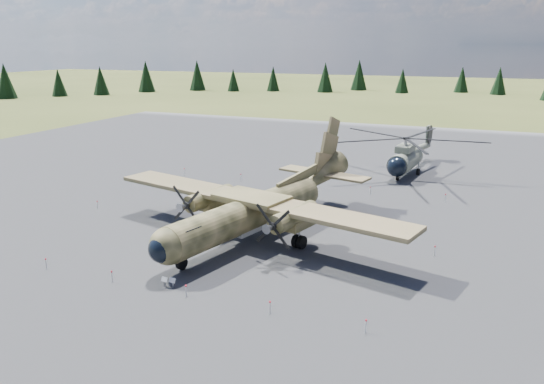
% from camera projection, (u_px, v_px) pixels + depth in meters
% --- Properties ---
extents(ground, '(500.00, 500.00, 0.00)m').
position_uv_depth(ground, '(245.00, 230.00, 47.86)').
color(ground, brown).
rests_on(ground, ground).
extents(apron, '(120.00, 120.00, 0.04)m').
position_uv_depth(apron, '(284.00, 200.00, 56.78)').
color(apron, slate).
rests_on(apron, ground).
extents(transport_plane, '(29.18, 26.13, 9.68)m').
position_uv_depth(transport_plane, '(259.00, 205.00, 45.78)').
color(transport_plane, '#39391F').
rests_on(transport_plane, ground).
extents(helicopter_near, '(21.88, 24.25, 5.02)m').
position_uv_depth(helicopter_near, '(406.00, 148.00, 66.62)').
color(helicopter_near, slate).
rests_on(helicopter_near, ground).
extents(info_placard_left, '(0.49, 0.24, 0.74)m').
position_uv_depth(info_placard_left, '(165.00, 280.00, 36.39)').
color(info_placard_left, gray).
rests_on(info_placard_left, ground).
extents(info_placard_right, '(0.50, 0.26, 0.76)m').
position_uv_depth(info_placard_right, '(172.00, 281.00, 36.23)').
color(info_placard_right, gray).
rests_on(info_placard_right, ground).
extents(barrier_fence, '(33.12, 29.62, 0.85)m').
position_uv_depth(barrier_fence, '(240.00, 224.00, 47.82)').
color(barrier_fence, silver).
rests_on(barrier_fence, ground).
extents(treeline, '(316.15, 319.36, 10.96)m').
position_uv_depth(treeline, '(284.00, 178.00, 46.70)').
color(treeline, black).
rests_on(treeline, ground).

